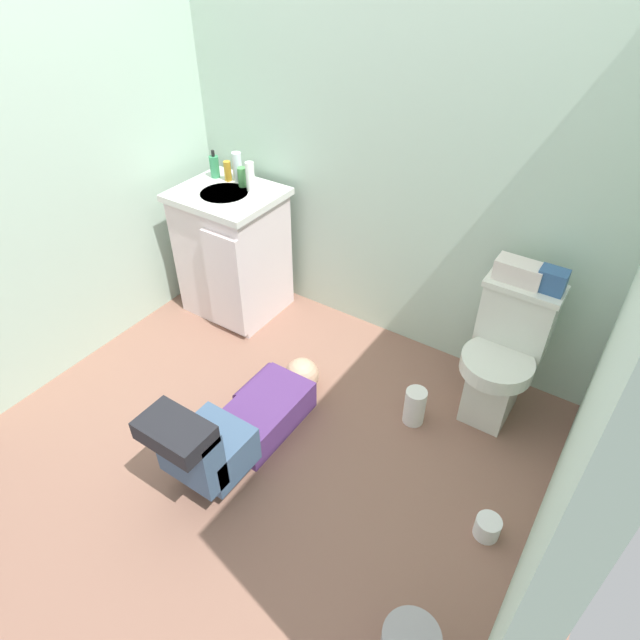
{
  "coord_description": "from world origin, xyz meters",
  "views": [
    {
      "loc": [
        1.24,
        -1.5,
        2.19
      ],
      "look_at": [
        0.01,
        0.35,
        0.45
      ],
      "focal_mm": 30.72,
      "sensor_mm": 36.0,
      "label": 1
    }
  ],
  "objects": [
    {
      "name": "ground_plane",
      "position": [
        0.0,
        0.0,
        -0.02
      ],
      "size": [
        3.06,
        2.95,
        0.04
      ],
      "primitive_type": "cube",
      "color": "#8A604F"
    },
    {
      "name": "wall_back",
      "position": [
        0.0,
        1.02,
        1.2
      ],
      "size": [
        2.72,
        0.08,
        2.4
      ],
      "primitive_type": "cube",
      "color": "#B2CEB9",
      "rests_on": "ground_plane"
    },
    {
      "name": "wall_left",
      "position": [
        -1.32,
        0.0,
        1.2
      ],
      "size": [
        0.08,
        1.95,
        2.4
      ],
      "primitive_type": "cube",
      "color": "#B2CEB9",
      "rests_on": "ground_plane"
    },
    {
      "name": "wall_right",
      "position": [
        1.32,
        0.0,
        1.2
      ],
      "size": [
        0.08,
        1.95,
        2.4
      ],
      "primitive_type": "cube",
      "color": "#B2CEB9",
      "rests_on": "ground_plane"
    },
    {
      "name": "toilet",
      "position": [
        0.87,
        0.7,
        0.37
      ],
      "size": [
        0.36,
        0.46,
        0.75
      ],
      "color": "silver",
      "rests_on": "ground_plane"
    },
    {
      "name": "vanity_cabinet",
      "position": [
        -0.85,
        0.65,
        0.42
      ],
      "size": [
        0.6,
        0.53,
        0.82
      ],
      "color": "silver",
      "rests_on": "ground_plane"
    },
    {
      "name": "faucet",
      "position": [
        -0.85,
        0.8,
        0.87
      ],
      "size": [
        0.02,
        0.02,
        0.1
      ],
      "primitive_type": "cylinder",
      "color": "silver",
      "rests_on": "vanity_cabinet"
    },
    {
      "name": "person_plumber",
      "position": [
        -0.06,
        -0.25,
        0.18
      ],
      "size": [
        0.39,
        1.06,
        0.52
      ],
      "color": "#512D6B",
      "rests_on": "ground_plane"
    },
    {
      "name": "tissue_box",
      "position": [
        0.82,
        0.79,
        0.8
      ],
      "size": [
        0.22,
        0.11,
        0.1
      ],
      "primitive_type": "cube",
      "color": "silver",
      "rests_on": "toilet"
    },
    {
      "name": "toiletry_bag",
      "position": [
        0.97,
        0.79,
        0.81
      ],
      "size": [
        0.12,
        0.09,
        0.11
      ],
      "primitive_type": "cube",
      "color": "#33598C",
      "rests_on": "toilet"
    },
    {
      "name": "soap_dispenser",
      "position": [
        -1.04,
        0.78,
        0.89
      ],
      "size": [
        0.06,
        0.06,
        0.17
      ],
      "color": "#368F5B",
      "rests_on": "vanity_cabinet"
    },
    {
      "name": "bottle_amber",
      "position": [
        -0.95,
        0.78,
        0.88
      ],
      "size": [
        0.04,
        0.04,
        0.12
      ],
      "primitive_type": "cylinder",
      "color": "gold",
      "rests_on": "vanity_cabinet"
    },
    {
      "name": "bottle_clear",
      "position": [
        -0.9,
        0.82,
        0.91
      ],
      "size": [
        0.06,
        0.06,
        0.17
      ],
      "primitive_type": "cylinder",
      "color": "silver",
      "rests_on": "vanity_cabinet"
    },
    {
      "name": "bottle_green",
      "position": [
        -0.82,
        0.77,
        0.88
      ],
      "size": [
        0.05,
        0.05,
        0.11
      ],
      "primitive_type": "cylinder",
      "color": "#509B53",
      "rests_on": "vanity_cabinet"
    },
    {
      "name": "bottle_white",
      "position": [
        -0.74,
        0.75,
        0.9
      ],
      "size": [
        0.05,
        0.05,
        0.17
      ],
      "primitive_type": "cylinder",
      "color": "white",
      "rests_on": "vanity_cabinet"
    },
    {
      "name": "paper_towel_roll",
      "position": [
        0.57,
        0.38,
        0.1
      ],
      "size": [
        0.11,
        0.11,
        0.21
      ],
      "primitive_type": "cylinder",
      "color": "white",
      "rests_on": "ground_plane"
    },
    {
      "name": "toilet_paper_roll",
      "position": [
        1.12,
        -0.03,
        0.05
      ],
      "size": [
        0.11,
        0.11,
        0.1
      ],
      "primitive_type": "cylinder",
      "color": "white",
      "rests_on": "ground_plane"
    }
  ]
}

